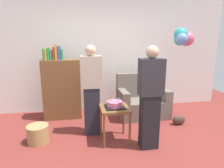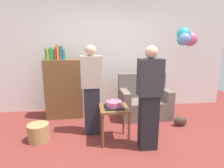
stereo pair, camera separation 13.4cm
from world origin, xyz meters
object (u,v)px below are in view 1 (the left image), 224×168
Objects in this scene: bookshelf at (62,88)px; person_holding_cake at (150,98)px; person_blowing_candles at (91,90)px; wicker_basket at (38,134)px; side_table at (115,112)px; handbag at (179,120)px; birthday_cake at (115,104)px; couch at (142,101)px; balloon_bunch at (183,38)px.

person_holding_cake is at bearing -46.48° from bookshelf.
person_blowing_candles and person_holding_cake have the same top height.
wicker_basket is at bearing 15.61° from person_holding_cake.
side_table is 1.54m from handbag.
birthday_cake reaches higher than handbag.
birthday_cake is at bearing -129.54° from couch.
wicker_basket is (-1.29, 0.17, -0.51)m from birthday_cake.
bookshelf is 0.99× the size of person_blowing_candles.
side_table is at bearing -129.54° from couch.
side_table is at bearing -0.72° from person_holding_cake.
bookshelf is at bearing 129.23° from person_blowing_candles.
person_holding_cake is (-0.34, -1.32, 0.49)m from couch.
balloon_bunch reaches higher than person_blowing_candles.
person_holding_cake reaches higher than bookshelf.
person_blowing_candles reaches higher than couch.
couch is 3.06× the size of wicker_basket.
person_blowing_candles is at bearing -6.36° from person_holding_cake.
couch is 0.56× the size of balloon_bunch.
balloon_bunch is (1.75, 1.03, 1.24)m from side_table.
couch is 1.81× the size of side_table.
birthday_cake is at bearing -52.20° from bookshelf.
bookshelf is at bearing 173.65° from couch.
handbag is (2.72, 0.22, -0.05)m from wicker_basket.
couch reaches higher than handbag.
couch is at bearing -6.35° from bookshelf.
person_holding_cake is 1.37m from handbag.
person_holding_cake is 5.82× the size of handbag.
bookshelf is 2.10m from person_holding_cake.
side_table is 2.38m from balloon_bunch.
person_blowing_candles is (-0.36, 0.34, 0.18)m from birthday_cake.
birthday_cake is (-0.84, -1.02, 0.32)m from couch.
person_holding_cake is at bearing -143.24° from handbag.
handbag is (1.79, 0.05, -0.73)m from person_blowing_candles.
balloon_bunch reaches higher than handbag.
bookshelf is 2.58m from handbag.
person_blowing_candles is at bearing -161.83° from balloon_bunch.
handbag is at bearing 7.07° from person_blowing_candles.
birthday_cake is 0.20× the size of person_blowing_candles.
person_holding_cake is 1.97m from wicker_basket.
side_table is 1.90× the size of birthday_cake.
side_table is 2.17× the size of handbag.
bookshelf is 1.55m from side_table.
couch is 1.68m from balloon_bunch.
person_holding_cake reaches higher than birthday_cake.
person_blowing_candles is 4.53× the size of wicker_basket.
birthday_cake is 2.31m from balloon_bunch.
couch is 0.67× the size of person_blowing_candles.
side_table is (0.94, -1.22, -0.17)m from bookshelf.
balloon_bunch is at bearing 30.56° from side_table.
birthday_cake is 0.61m from person_holding_cake.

